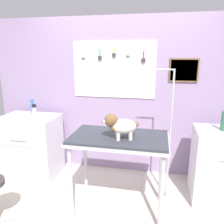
{
  "coord_description": "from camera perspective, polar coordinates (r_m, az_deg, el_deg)",
  "views": [
    {
      "loc": [
        0.53,
        -1.98,
        1.79
      ],
      "look_at": [
        0.05,
        0.29,
        1.19
      ],
      "focal_mm": 36.13,
      "sensor_mm": 36.0,
      "label": 1
    }
  ],
  "objects": [
    {
      "name": "shampoo_bottle",
      "position": [
        3.64,
        -19.54,
        1.2
      ],
      "size": [
        0.05,
        0.05,
        0.21
      ],
      "color": "#3C78BB",
      "rests_on": "counter_left"
    },
    {
      "name": "grooming_table",
      "position": [
        2.52,
        1.73,
        -8.03
      ],
      "size": [
        1.09,
        0.62,
        0.91
      ],
      "color": "#B7B7BC",
      "rests_on": "ground"
    },
    {
      "name": "rear_wall_panel",
      "position": [
        3.36,
        2.6,
        3.85
      ],
      "size": [
        4.0,
        0.11,
        2.3
      ],
      "color": "#967DA3",
      "rests_on": "ground"
    },
    {
      "name": "counter_left",
      "position": [
        3.6,
        -19.75,
        -8.07
      ],
      "size": [
        0.8,
        0.58,
        0.91
      ],
      "color": "silver",
      "rests_on": "ground"
    },
    {
      "name": "cabinet_right",
      "position": [
        3.12,
        25.97,
        -12.23
      ],
      "size": [
        0.68,
        0.54,
        0.91
      ],
      "color": "silver",
      "rests_on": "ground"
    },
    {
      "name": "soda_bottle",
      "position": [
        2.92,
        26.49,
        -1.86
      ],
      "size": [
        0.07,
        0.07,
        0.27
      ],
      "color": "#2A6642",
      "rests_on": "cabinet_right"
    },
    {
      "name": "detangler_spray",
      "position": [
        3.38,
        -19.03,
        0.07
      ],
      "size": [
        0.05,
        0.05,
        0.19
      ],
      "color": "white",
      "rests_on": "counter_left"
    },
    {
      "name": "dog",
      "position": [
        2.35,
        2.01,
        -3.43
      ],
      "size": [
        0.38,
        0.25,
        0.28
      ],
      "color": "beige",
      "rests_on": "grooming_table"
    },
    {
      "name": "grooming_arm",
      "position": [
        2.82,
        14.17,
        -7.28
      ],
      "size": [
        0.3,
        0.11,
        1.62
      ],
      "color": "#B7B7BC",
      "rests_on": "ground"
    }
  ]
}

